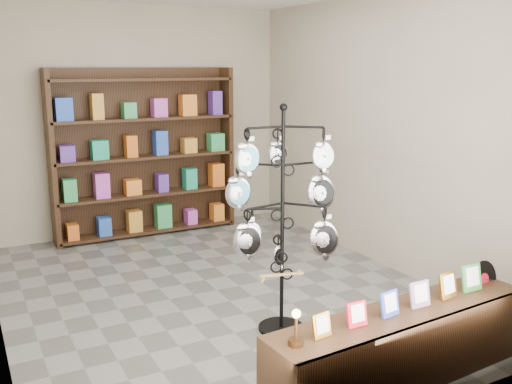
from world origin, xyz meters
TOP-DOWN VIEW (x-y plane):
  - ground at (0.00, 0.00)m, footprint 5.00×5.00m
  - room_envelope at (0.00, 0.00)m, footprint 5.00×5.00m
  - display_tree at (0.14, -1.06)m, footprint 1.04×1.04m
  - front_shelf at (0.49, -2.16)m, footprint 2.20×0.60m
  - back_shelving at (0.00, 2.30)m, footprint 2.42×0.36m

SIDE VIEW (x-z plane):
  - ground at x=0.00m, z-range 0.00..0.00m
  - front_shelf at x=0.49m, z-range -0.11..0.66m
  - back_shelving at x=0.00m, z-range -0.07..2.13m
  - display_tree at x=0.14m, z-range 0.15..2.08m
  - room_envelope at x=0.00m, z-range -0.65..4.35m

